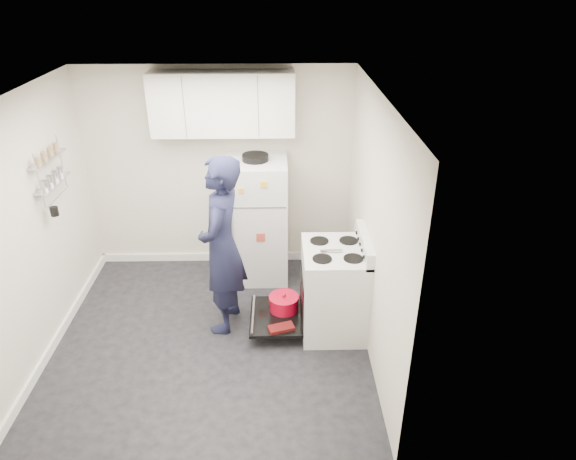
{
  "coord_description": "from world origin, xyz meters",
  "views": [
    {
      "loc": [
        0.71,
        -4.27,
        3.47
      ],
      "look_at": [
        0.81,
        0.4,
        1.05
      ],
      "focal_mm": 32.0,
      "sensor_mm": 36.0,
      "label": 1
    }
  ],
  "objects_px": {
    "open_oven_door": "(280,309)",
    "refrigerator": "(257,219)",
    "electric_range": "(333,290)",
    "person": "(222,246)"
  },
  "relations": [
    {
      "from": "open_oven_door",
      "to": "refrigerator",
      "type": "bearing_deg",
      "value": 104.13
    },
    {
      "from": "electric_range",
      "to": "person",
      "type": "distance_m",
      "value": 1.23
    },
    {
      "from": "electric_range",
      "to": "refrigerator",
      "type": "relative_size",
      "value": 0.7
    },
    {
      "from": "electric_range",
      "to": "person",
      "type": "bearing_deg",
      "value": 175.29
    },
    {
      "from": "open_oven_door",
      "to": "refrigerator",
      "type": "height_order",
      "value": "refrigerator"
    },
    {
      "from": "electric_range",
      "to": "person",
      "type": "xyz_separation_m",
      "value": [
        -1.13,
        0.09,
        0.48
      ]
    },
    {
      "from": "electric_range",
      "to": "refrigerator",
      "type": "distance_m",
      "value": 1.4
    },
    {
      "from": "electric_range",
      "to": "person",
      "type": "relative_size",
      "value": 0.58
    },
    {
      "from": "refrigerator",
      "to": "open_oven_door",
      "type": "bearing_deg",
      "value": -75.87
    },
    {
      "from": "open_oven_door",
      "to": "person",
      "type": "xyz_separation_m",
      "value": [
        -0.58,
        0.04,
        0.75
      ]
    }
  ]
}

